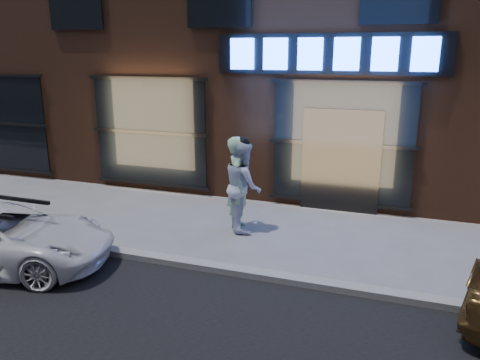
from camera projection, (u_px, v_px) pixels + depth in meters
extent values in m
plane|color=slate|center=(305.00, 285.00, 7.57)|extent=(90.00, 90.00, 0.00)
cube|color=gray|center=(305.00, 282.00, 7.56)|extent=(60.00, 0.25, 0.12)
cube|color=#54301E|center=(367.00, 3.00, 13.53)|extent=(30.00, 8.00, 10.00)
cube|color=black|center=(329.00, 54.00, 10.34)|extent=(5.20, 0.06, 0.90)
cube|color=black|center=(341.00, 161.00, 10.83)|extent=(1.80, 0.10, 2.40)
cube|color=#FFBF72|center=(2.00, 123.00, 13.94)|extent=(3.00, 0.04, 2.60)
cube|color=black|center=(1.00, 123.00, 13.90)|extent=(3.20, 0.06, 2.80)
cube|color=#FFBF72|center=(151.00, 132.00, 12.36)|extent=(3.00, 0.04, 2.60)
cube|color=black|center=(150.00, 132.00, 12.32)|extent=(3.20, 0.06, 2.80)
cube|color=#FFBF72|center=(342.00, 144.00, 10.78)|extent=(3.00, 0.04, 2.60)
cube|color=black|center=(342.00, 144.00, 10.74)|extent=(3.20, 0.06, 2.80)
cube|color=#2659FF|center=(242.00, 54.00, 10.91)|extent=(0.55, 0.12, 0.70)
cube|color=#2659FF|center=(275.00, 54.00, 10.66)|extent=(0.55, 0.12, 0.70)
cube|color=#2659FF|center=(310.00, 54.00, 10.41)|extent=(0.55, 0.12, 0.70)
cube|color=#2659FF|center=(347.00, 54.00, 10.15)|extent=(0.55, 0.12, 0.70)
cube|color=#2659FF|center=(385.00, 54.00, 9.90)|extent=(0.55, 0.12, 0.70)
cube|color=#2659FF|center=(425.00, 54.00, 9.65)|extent=(0.55, 0.12, 0.70)
imported|color=#A6DAB0|center=(239.00, 184.00, 9.76)|extent=(0.64, 0.82, 1.98)
imported|color=silver|center=(243.00, 186.00, 9.76)|extent=(1.08, 1.15, 1.89)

